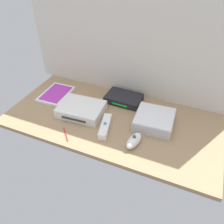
# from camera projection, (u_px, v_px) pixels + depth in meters

# --- Properties ---
(ground_plane) EXTENTS (1.00, 0.48, 0.02)m
(ground_plane) POSITION_uv_depth(u_px,v_px,m) (112.00, 120.00, 1.09)
(ground_plane) COLOR #9E7F5B
(ground_plane) RESTS_ON ground
(back_wall) EXTENTS (1.10, 0.01, 0.64)m
(back_wall) POSITION_uv_depth(u_px,v_px,m) (133.00, 35.00, 1.07)
(back_wall) COLOR silver
(back_wall) RESTS_ON ground
(game_console) EXTENTS (0.22, 0.18, 0.04)m
(game_console) POSITION_uv_depth(u_px,v_px,m) (81.00, 109.00, 1.11)
(game_console) COLOR white
(game_console) RESTS_ON ground_plane
(mini_computer) EXTENTS (0.18, 0.18, 0.05)m
(mini_computer) POSITION_uv_depth(u_px,v_px,m) (154.00, 120.00, 1.04)
(mini_computer) COLOR silver
(mini_computer) RESTS_ON ground_plane
(game_case) EXTENTS (0.14, 0.19, 0.02)m
(game_case) POSITION_uv_depth(u_px,v_px,m) (56.00, 94.00, 1.24)
(game_case) COLOR white
(game_case) RESTS_ON ground_plane
(network_router) EXTENTS (0.18, 0.13, 0.03)m
(network_router) POSITION_uv_depth(u_px,v_px,m) (123.00, 98.00, 1.19)
(network_router) COLOR black
(network_router) RESTS_ON ground_plane
(remote_wand) EXTENTS (0.07, 0.15, 0.03)m
(remote_wand) POSITION_uv_depth(u_px,v_px,m) (105.00, 126.00, 1.02)
(remote_wand) COLOR white
(remote_wand) RESTS_ON ground_plane
(remote_nunchuk) EXTENTS (0.06, 0.11, 0.05)m
(remote_nunchuk) POSITION_uv_depth(u_px,v_px,m) (134.00, 141.00, 0.94)
(remote_nunchuk) COLOR white
(remote_nunchuk) RESTS_ON ground_plane
(stylus_pen) EXTENTS (0.07, 0.07, 0.01)m
(stylus_pen) POSITION_uv_depth(u_px,v_px,m) (66.00, 134.00, 1.00)
(stylus_pen) COLOR red
(stylus_pen) RESTS_ON ground_plane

